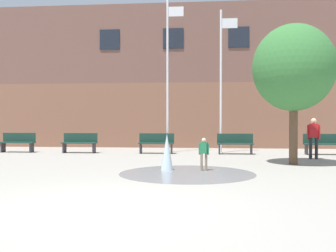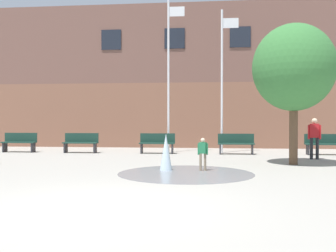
{
  "view_description": "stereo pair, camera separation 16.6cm",
  "coord_description": "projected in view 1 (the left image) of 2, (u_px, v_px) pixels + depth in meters",
  "views": [
    {
      "loc": [
        1.73,
        -6.67,
        1.53
      ],
      "look_at": [
        0.37,
        7.72,
        1.3
      ],
      "focal_mm": 42.0,
      "sensor_mm": 36.0,
      "label": 1
    },
    {
      "loc": [
        1.9,
        -6.66,
        1.53
      ],
      "look_at": [
        0.37,
        7.72,
        1.3
      ],
      "focal_mm": 42.0,
      "sensor_mm": 36.0,
      "label": 2
    }
  ],
  "objects": [
    {
      "name": "ground_plane",
      "position": [
        105.0,
        208.0,
        6.83
      ],
      "size": [
        100.0,
        100.0,
        0.0
      ],
      "primitive_type": "plane",
      "color": "#9E998E"
    },
    {
      "name": "library_building",
      "position": [
        177.0,
        81.0,
        24.26
      ],
      "size": [
        36.0,
        6.05,
        7.88
      ],
      "color": "brown",
      "rests_on": "ground"
    },
    {
      "name": "splash_fountain",
      "position": [
        175.0,
        161.0,
        11.57
      ],
      "size": [
        3.88,
        3.88,
        1.11
      ],
      "color": "gray",
      "rests_on": "ground"
    },
    {
      "name": "park_bench_left_of_flagpoles",
      "position": [
        18.0,
        142.0,
        18.46
      ],
      "size": [
        1.6,
        0.44,
        0.91
      ],
      "color": "#28282D",
      "rests_on": "ground"
    },
    {
      "name": "park_bench_under_left_flagpole",
      "position": [
        80.0,
        142.0,
        18.1
      ],
      "size": [
        1.6,
        0.44,
        0.91
      ],
      "color": "#28282D",
      "rests_on": "ground"
    },
    {
      "name": "park_bench_center",
      "position": [
        156.0,
        143.0,
        17.79
      ],
      "size": [
        1.6,
        0.44,
        0.91
      ],
      "color": "#28282D",
      "rests_on": "ground"
    },
    {
      "name": "park_bench_under_right_flagpole",
      "position": [
        235.0,
        143.0,
        17.44
      ],
      "size": [
        1.6,
        0.44,
        0.91
      ],
      "color": "#28282D",
      "rests_on": "ground"
    },
    {
      "name": "park_bench_far_right",
      "position": [
        322.0,
        144.0,
        17.16
      ],
      "size": [
        1.6,
        0.44,
        0.91
      ],
      "color": "#28282D",
      "rests_on": "ground"
    },
    {
      "name": "child_running",
      "position": [
        204.0,
        151.0,
        11.77
      ],
      "size": [
        0.31,
        0.19,
        0.99
      ],
      "rotation": [
        0.0,
        0.0,
        2.76
      ],
      "color": "#89755B",
      "rests_on": "ground"
    },
    {
      "name": "adult_near_bench",
      "position": [
        314.0,
        135.0,
        15.23
      ],
      "size": [
        0.5,
        0.26,
        1.59
      ],
      "rotation": [
        0.0,
        0.0,
        -0.2
      ],
      "color": "#28282D",
      "rests_on": "ground"
    },
    {
      "name": "flagpole_left",
      "position": [
        168.0,
        70.0,
        18.34
      ],
      "size": [
        0.8,
        0.1,
        7.2
      ],
      "color": "silver",
      "rests_on": "ground"
    },
    {
      "name": "flagpole_right",
      "position": [
        222.0,
        76.0,
        18.11
      ],
      "size": [
        0.8,
        0.1,
        6.6
      ],
      "color": "silver",
      "rests_on": "ground"
    },
    {
      "name": "street_tree_near_building",
      "position": [
        294.0,
        68.0,
        13.37
      ],
      "size": [
        2.79,
        2.79,
        4.79
      ],
      "color": "brown",
      "rests_on": "ground"
    }
  ]
}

